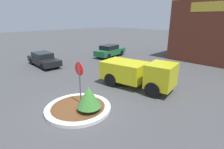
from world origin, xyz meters
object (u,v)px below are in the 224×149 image
(stop_sign, at_px, (80,76))
(parked_sedan_green, at_px, (110,51))
(utility_truck, at_px, (137,73))
(parked_sedan_black, at_px, (44,59))

(stop_sign, distance_m, parked_sedan_green, 13.14)
(utility_truck, xyz_separation_m, parked_sedan_green, (-8.78, 5.70, -0.34))
(parked_sedan_black, bearing_deg, parked_sedan_green, 79.61)
(stop_sign, distance_m, utility_truck, 4.52)
(parked_sedan_green, bearing_deg, parked_sedan_black, 159.20)
(utility_truck, height_order, parked_sedan_green, utility_truck)
(utility_truck, relative_size, parked_sedan_green, 1.15)
(parked_sedan_black, bearing_deg, utility_truck, 13.05)
(stop_sign, height_order, parked_sedan_green, stop_sign)
(utility_truck, bearing_deg, parked_sedan_black, -178.52)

